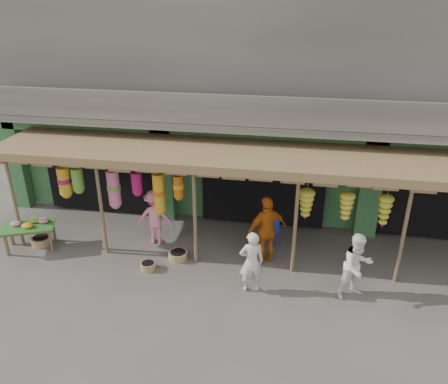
% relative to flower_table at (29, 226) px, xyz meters
% --- Properties ---
extents(ground, '(80.00, 80.00, 0.00)m').
position_rel_flower_table_xyz_m(ground, '(6.12, 0.31, -0.66)').
color(ground, '#514C47').
rests_on(ground, ground).
extents(building, '(16.40, 6.80, 7.00)m').
position_rel_flower_table_xyz_m(building, '(6.12, 5.18, 2.71)').
color(building, gray).
rests_on(building, ground).
extents(awning, '(14.00, 2.70, 2.79)m').
position_rel_flower_table_xyz_m(awning, '(5.98, 1.11, 1.92)').
color(awning, brown).
rests_on(awning, ground).
extents(flower_table, '(1.55, 1.25, 0.81)m').
position_rel_flower_table_xyz_m(flower_table, '(0.00, 0.00, 0.00)').
color(flower_table, brown).
rests_on(flower_table, ground).
extents(blue_chair, '(0.51, 0.52, 0.83)m').
position_rel_flower_table_xyz_m(blue_chair, '(6.48, 1.22, -0.19)').
color(blue_chair, '#1B28B2').
rests_on(blue_chair, ground).
extents(basket_left, '(0.69, 0.69, 0.22)m').
position_rel_flower_table_xyz_m(basket_left, '(0.14, 0.19, -0.54)').
color(basket_left, olive).
rests_on(basket_left, ground).
extents(basket_mid, '(0.55, 0.55, 0.20)m').
position_rel_flower_table_xyz_m(basket_mid, '(4.12, 0.15, -0.56)').
color(basket_mid, '#956742').
rests_on(basket_mid, ground).
extents(basket_right, '(0.45, 0.45, 0.18)m').
position_rel_flower_table_xyz_m(basket_right, '(3.50, -0.45, -0.57)').
color(basket_right, '#AA7A4F').
rests_on(basket_right, ground).
extents(person_front, '(0.65, 0.51, 1.57)m').
position_rel_flower_table_xyz_m(person_front, '(6.19, -0.84, 0.13)').
color(person_front, silver).
rests_on(person_front, ground).
extents(person_right, '(0.99, 0.92, 1.62)m').
position_rel_flower_table_xyz_m(person_right, '(8.57, -0.63, 0.15)').
color(person_right, white).
rests_on(person_right, ground).
extents(person_vendor, '(1.17, 0.98, 1.88)m').
position_rel_flower_table_xyz_m(person_vendor, '(6.43, 0.42, 0.28)').
color(person_vendor, '#BF5912').
rests_on(person_vendor, ground).
extents(person_shopper, '(1.07, 0.65, 1.61)m').
position_rel_flower_table_xyz_m(person_shopper, '(3.31, 0.87, 0.15)').
color(person_shopper, pink).
rests_on(person_shopper, ground).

